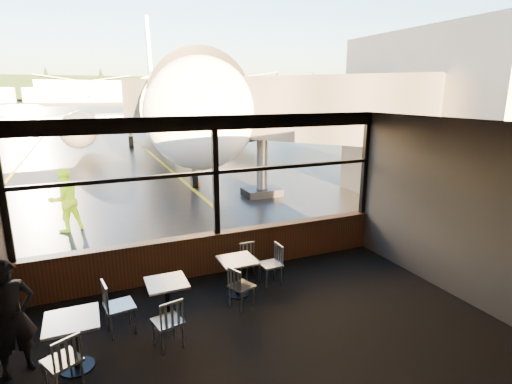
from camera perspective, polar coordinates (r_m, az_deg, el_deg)
ground_plane at (r=128.14m, az=-22.62°, el=11.20°), size 520.00×520.00×0.00m
carpet_floor at (r=6.89m, az=2.82°, el=-20.98°), size 8.00×6.00×0.01m
ceiling at (r=5.66m, az=3.25°, el=9.33°), size 8.00×6.00×0.04m
wall_right at (r=8.54m, az=27.89°, el=-2.66°), size 0.04×6.00×3.50m
wall_back at (r=3.93m, az=24.30°, el=-21.60°), size 8.00×0.04×3.50m
window_sill at (r=9.14m, az=-5.53°, el=-8.64°), size 8.00×0.28×0.90m
window_header at (r=8.46m, az=-5.99°, el=9.80°), size 8.00×0.18×0.30m
mullion_left at (r=8.36m, az=-32.53°, el=-0.37°), size 0.12×0.12×2.60m
mullion_centre at (r=8.62m, az=-5.80°, el=2.16°), size 0.12×0.12×2.60m
mullion_right at (r=10.48m, az=15.30°, el=3.85°), size 0.12×0.12×2.60m
window_transom at (r=8.60m, az=-5.81°, el=2.81°), size 8.00×0.10×0.08m
airliner at (r=29.84m, az=-13.23°, el=17.39°), size 35.96×41.70×11.80m
jet_bridge at (r=14.96m, az=1.01°, el=7.58°), size 8.57×10.47×4.57m
cafe_table_near at (r=8.15m, az=-2.64°, el=-12.04°), size 0.69×0.69×0.76m
cafe_table_mid at (r=7.47m, az=-12.51°, el=-15.00°), size 0.69×0.69×0.76m
cafe_table_left at (r=6.75m, az=-24.49°, el=-19.15°), size 0.74×0.74×0.81m
chair_near_e at (r=8.53m, az=2.10°, el=-10.35°), size 0.49×0.49×0.88m
chair_near_w at (r=7.71m, az=-2.07°, el=-13.35°), size 0.59×0.59×0.84m
chair_near_n at (r=8.78m, az=-0.81°, el=-9.94°), size 0.45×0.45×0.79m
chair_mid_s at (r=6.77m, az=-12.51°, el=-17.66°), size 0.58×0.58×0.89m
chair_mid_w at (r=7.30m, az=-18.92°, el=-15.23°), size 0.59×0.59×0.97m
chair_left_s at (r=6.40m, az=-25.93°, el=-20.92°), size 0.65×0.65×0.89m
passenger at (r=6.83m, az=-31.52°, el=-15.12°), size 0.75×0.64×1.74m
ground_crew at (r=12.85m, az=-25.66°, el=-1.02°), size 1.13×1.04×1.86m
cone_nose at (r=17.55m, az=-8.56°, el=1.70°), size 0.38×0.38×0.53m
terminal_annex at (r=16.40m, az=26.90°, el=9.17°), size 5.00×7.00×6.00m
hangar_mid at (r=193.07m, az=-23.21°, el=13.23°), size 38.00×15.00×10.00m
hangar_right at (r=196.29m, az=-4.89°, el=14.56°), size 50.00×20.00×12.00m
fuel_tank_a at (r=192.03m, az=-32.27°, el=11.63°), size 8.00×8.00×6.00m
fuel_tank_b at (r=190.86m, az=-29.26°, el=12.00°), size 8.00×8.00×6.00m
fuel_tank_c at (r=190.20m, az=-26.21°, el=12.33°), size 8.00×8.00×6.00m
treeline at (r=218.08m, az=-23.32°, el=13.45°), size 360.00×3.00×12.00m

